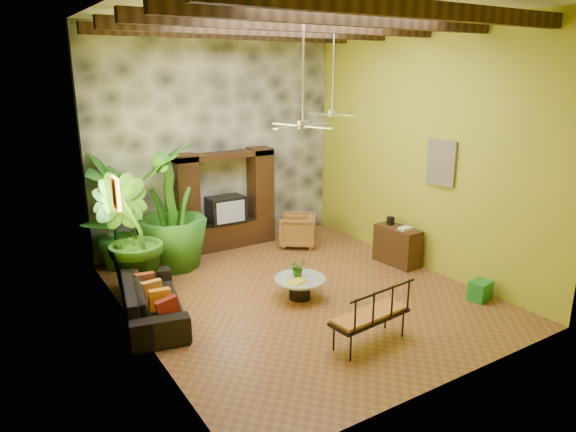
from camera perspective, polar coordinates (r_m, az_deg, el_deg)
ground at (r=9.83m, az=1.19°, el=-8.51°), size 7.00×7.00×0.00m
ceiling at (r=9.00m, az=1.38°, el=21.89°), size 6.00×7.00×0.02m
back_wall at (r=12.13m, az=-7.96°, el=8.35°), size 6.00×0.02×5.00m
left_wall at (r=7.87m, az=-17.33°, el=3.75°), size 0.02×7.00×5.00m
right_wall at (r=11.01m, az=14.54°, el=7.24°), size 0.02×7.00×5.00m
stone_accent_wall at (r=12.07m, az=-7.84°, el=8.32°), size 5.98×0.10×4.98m
ceiling_beams at (r=8.98m, az=1.37°, el=20.49°), size 5.95×5.36×0.22m
entertainment_center at (r=12.10m, az=-6.97°, el=0.95°), size 2.40×0.55×2.30m
ceiling_fan_front at (r=8.53m, az=1.68°, el=11.47°), size 1.28×1.28×1.86m
ceiling_fan_back at (r=10.87m, az=4.96°, el=12.36°), size 1.28×1.28×1.86m
wall_art_mask at (r=8.91m, az=-18.58°, el=2.36°), size 0.06×0.32×0.55m
wall_art_painting at (r=10.61m, az=16.66°, el=5.68°), size 0.06×0.70×0.90m
sofa at (r=9.05m, az=-14.83°, el=-8.94°), size 1.35×2.45×0.68m
wicker_armchair at (r=12.24m, az=1.09°, el=-1.58°), size 1.17×1.17×0.77m
tall_plant_a at (r=11.14m, az=-18.87°, el=0.37°), size 1.52×1.57×2.48m
tall_plant_b at (r=9.86m, az=-17.29°, el=-2.15°), size 1.59×1.58×2.26m
tall_plant_c at (r=10.90m, az=-12.97°, el=1.06°), size 1.99×1.99×2.69m
coffee_table at (r=9.50m, az=1.32°, el=-7.70°), size 0.95×0.95×0.40m
centerpiece_plant at (r=9.46m, az=1.07°, el=-5.74°), size 0.37×0.34×0.34m
yellow_tray at (r=9.26m, az=1.08°, el=-7.28°), size 0.36×0.30×0.03m
iron_bench at (r=7.94m, az=9.49°, el=-10.58°), size 1.38×0.62×0.57m
side_console at (r=11.35m, az=12.05°, el=-3.24°), size 0.52×1.05×0.82m
green_bin at (r=10.11m, az=20.57°, el=-7.76°), size 0.46×0.38×0.36m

